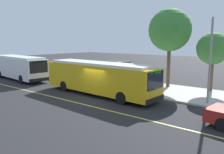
# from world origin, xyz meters

# --- Properties ---
(ground_plane) EXTENTS (120.00, 120.00, 0.00)m
(ground_plane) POSITION_xyz_m (0.00, 0.00, 0.00)
(ground_plane) COLOR #232326
(sidewalk_curb) EXTENTS (44.00, 6.40, 0.15)m
(sidewalk_curb) POSITION_xyz_m (0.00, 6.00, 0.07)
(sidewalk_curb) COLOR #B7B2A8
(sidewalk_curb) RESTS_ON ground_plane
(lane_stripe_center) EXTENTS (36.00, 0.14, 0.01)m
(lane_stripe_center) POSITION_xyz_m (0.00, -2.20, 0.00)
(lane_stripe_center) COLOR #E0D64C
(lane_stripe_center) RESTS_ON ground_plane
(transit_bus_main) EXTENTS (11.99, 3.08, 2.95)m
(transit_bus_main) POSITION_xyz_m (-0.67, 1.01, 1.62)
(transit_bus_main) COLOR gold
(transit_bus_main) RESTS_ON ground_plane
(transit_bus_second) EXTENTS (10.52, 3.45, 2.95)m
(transit_bus_second) POSITION_xyz_m (-14.33, 0.97, 1.61)
(transit_bus_second) COLOR white
(transit_bus_second) RESTS_ON ground_plane
(bus_shelter) EXTENTS (2.90, 1.60, 2.48)m
(bus_shelter) POSITION_xyz_m (-2.61, 6.09, 1.92)
(bus_shelter) COLOR #333338
(bus_shelter) RESTS_ON sidewalk_curb
(waiting_bench) EXTENTS (1.60, 0.48, 0.95)m
(waiting_bench) POSITION_xyz_m (-2.44, 5.97, 0.63)
(waiting_bench) COLOR brown
(waiting_bench) RESTS_ON sidewalk_curb
(route_sign_post) EXTENTS (0.44, 0.08, 2.80)m
(route_sign_post) POSITION_xyz_m (-0.11, 3.30, 1.96)
(route_sign_post) COLOR #333338
(route_sign_post) RESTS_ON sidewalk_curb
(pedestrian_commuter) EXTENTS (0.24, 0.40, 1.69)m
(pedestrian_commuter) POSITION_xyz_m (-2.94, 4.52, 1.12)
(pedestrian_commuter) COLOR #282D47
(pedestrian_commuter) RESTS_ON sidewalk_curb
(street_tree_near_shelter) EXTENTS (4.26, 4.26, 7.92)m
(street_tree_near_shelter) POSITION_xyz_m (2.89, 7.78, 5.91)
(street_tree_near_shelter) COLOR brown
(street_tree_near_shelter) RESTS_ON sidewalk_curb
(street_tree_upstreet) EXTENTS (2.95, 2.95, 5.49)m
(street_tree_upstreet) POSITION_xyz_m (6.98, 8.34, 4.12)
(street_tree_upstreet) COLOR brown
(street_tree_upstreet) RESTS_ON sidewalk_curb
(utility_pole) EXTENTS (0.16, 0.16, 6.40)m
(utility_pole) POSITION_xyz_m (8.15, 3.60, 3.35)
(utility_pole) COLOR gray
(utility_pole) RESTS_ON sidewalk_curb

